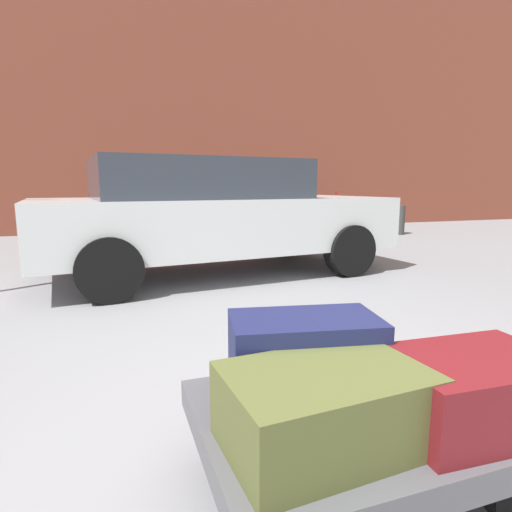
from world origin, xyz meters
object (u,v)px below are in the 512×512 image
object	(u,v)px
suitcase_olive_rear_left	(325,407)
bollard_kerb_mid	(349,222)
suitcase_maroon_center	(472,390)
bollard_kerb_near	(292,223)
parked_car	(213,214)
duffel_bag_navy_rear_right	(305,355)
bicycle_leaning	(318,214)
luggage_cart	(366,424)
bollard_kerb_far	(399,220)

from	to	relation	value
suitcase_olive_rear_left	bollard_kerb_mid	world-z (taller)	bollard_kerb_mid
suitcase_maroon_center	bollard_kerb_near	distance (m)	7.51
suitcase_olive_rear_left	parked_car	world-z (taller)	parked_car
parked_car	bollard_kerb_near	world-z (taller)	parked_car
duffel_bag_navy_rear_right	bicycle_leaning	distance (m)	9.62
bollard_kerb_near	duffel_bag_navy_rear_right	bearing A→B (deg)	-113.54
suitcase_olive_rear_left	duffel_bag_navy_rear_right	xyz separation A→B (m)	(0.08, 0.32, 0.03)
suitcase_olive_rear_left	parked_car	bearing A→B (deg)	77.44
luggage_cart	bollard_kerb_far	xyz separation A→B (m)	(5.45, 6.88, 0.06)
luggage_cart	bollard_kerb_near	bearing A→B (deg)	68.15
parked_car	bollard_kerb_far	distance (m)	5.83
luggage_cart	suitcase_maroon_center	world-z (taller)	suitcase_maroon_center
bollard_kerb_mid	suitcase_maroon_center	bearing A→B (deg)	-118.71
parked_car	bicycle_leaning	size ratio (longest dim) A/B	2.69
suitcase_maroon_center	parked_car	size ratio (longest dim) A/B	0.12
suitcase_olive_rear_left	bollard_kerb_near	distance (m)	7.65
suitcase_olive_rear_left	bollard_kerb_near	bearing A→B (deg)	63.11
bollard_kerb_mid	suitcase_olive_rear_left	bearing A→B (deg)	-121.99
suitcase_olive_rear_left	bollard_kerb_far	bearing A→B (deg)	47.26
luggage_cart	suitcase_maroon_center	xyz separation A→B (m)	(0.26, -0.20, 0.19)
bollard_kerb_mid	bollard_kerb_far	distance (m)	1.31
duffel_bag_navy_rear_right	bollard_kerb_mid	size ratio (longest dim) A/B	0.82
luggage_cart	bollard_kerb_far	world-z (taller)	bollard_kerb_far
luggage_cart	bicycle_leaning	xyz separation A→B (m)	(4.31, 8.68, 0.10)
bollard_kerb_mid	luggage_cart	bearing A→B (deg)	-121.04
suitcase_olive_rear_left	bollard_kerb_near	world-z (taller)	bollard_kerb_near
duffel_bag_navy_rear_right	parked_car	size ratio (longest dim) A/B	0.12
bollard_kerb_near	parked_car	bearing A→B (deg)	-129.31
luggage_cart	suitcase_maroon_center	distance (m)	0.38
luggage_cart	bollard_kerb_mid	xyz separation A→B (m)	(4.14, 6.88, 0.06)
luggage_cart	suitcase_maroon_center	bearing A→B (deg)	-37.88
parked_car	bollard_kerb_mid	size ratio (longest dim) A/B	6.71
bollard_kerb_near	bicycle_leaning	bearing A→B (deg)	49.32
parked_car	bollard_kerb_far	bearing A→B (deg)	29.75
luggage_cart	duffel_bag_navy_rear_right	xyz separation A→B (m)	(-0.17, 0.17, 0.22)
luggage_cart	suitcase_olive_rear_left	xyz separation A→B (m)	(-0.25, -0.15, 0.19)
suitcase_maroon_center	bollard_kerb_near	size ratio (longest dim) A/B	0.83
bicycle_leaning	bollard_kerb_mid	bearing A→B (deg)	-95.28
parked_car	bollard_kerb_near	size ratio (longest dim) A/B	6.71
bollard_kerb_near	bollard_kerb_far	bearing A→B (deg)	0.00
luggage_cart	bollard_kerb_far	size ratio (longest dim) A/B	1.77
bollard_kerb_near	bollard_kerb_far	size ratio (longest dim) A/B	1.00
luggage_cart	bollard_kerb_mid	distance (m)	8.03
suitcase_maroon_center	bollard_kerb_far	size ratio (longest dim) A/B	0.83
duffel_bag_navy_rear_right	bollard_kerb_near	world-z (taller)	bollard_kerb_near
duffel_bag_navy_rear_right	bollard_kerb_mid	distance (m)	7.98
parked_car	suitcase_olive_rear_left	bearing A→B (deg)	-98.83
luggage_cart	duffel_bag_navy_rear_right	bearing A→B (deg)	134.38
suitcase_olive_rear_left	bollard_kerb_mid	bearing A→B (deg)	54.29
parked_car	bollard_kerb_mid	distance (m)	4.75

